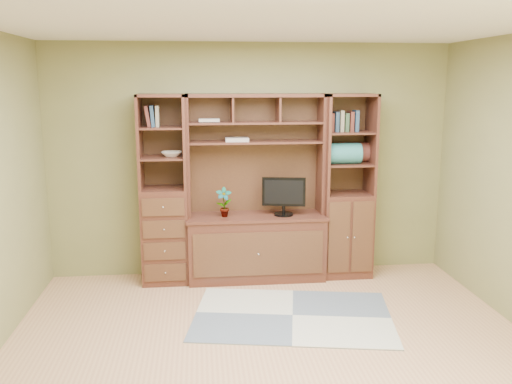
{
  "coord_description": "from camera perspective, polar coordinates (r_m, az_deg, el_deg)",
  "views": [
    {
      "loc": [
        -0.58,
        -4.04,
        2.17
      ],
      "look_at": [
        -0.02,
        1.2,
        1.1
      ],
      "focal_mm": 38.0,
      "sensor_mm": 36.0,
      "label": 1
    }
  ],
  "objects": [
    {
      "name": "left_tower",
      "position": [
        5.94,
        -9.66,
        0.2
      ],
      "size": [
        0.5,
        0.45,
        2.05
      ],
      "primitive_type": "cube",
      "color": "#4A241A",
      "rests_on": "ground"
    },
    {
      "name": "magazines",
      "position": [
        5.91,
        -2.03,
        5.56
      ],
      "size": [
        0.25,
        0.18,
        0.04
      ],
      "primitive_type": "cube",
      "color": "#B7A99B",
      "rests_on": "center_hutch"
    },
    {
      "name": "monitor",
      "position": [
        5.92,
        2.95,
        0.28
      ],
      "size": [
        0.51,
        0.3,
        0.58
      ],
      "primitive_type": "cube",
      "rotation": [
        0.0,
        0.0,
        -0.2
      ],
      "color": "black",
      "rests_on": "center_hutch"
    },
    {
      "name": "blanket_red",
      "position": [
        6.2,
        10.67,
        4.15
      ],
      "size": [
        0.39,
        0.22,
        0.22
      ],
      "primitive_type": "cube",
      "color": "brown",
      "rests_on": "right_tower"
    },
    {
      "name": "rug",
      "position": [
        5.26,
        3.87,
        -12.85
      ],
      "size": [
        2.03,
        1.54,
        0.01
      ],
      "primitive_type": "cube",
      "rotation": [
        0.0,
        0.0,
        -0.18
      ],
      "color": "#95999A",
      "rests_on": "ground"
    },
    {
      "name": "center_hutch",
      "position": [
        5.92,
        0.02,
        0.33
      ],
      "size": [
        1.54,
        0.53,
        2.05
      ],
      "primitive_type": "cube",
      "color": "#4A241A",
      "rests_on": "ground"
    },
    {
      "name": "orchid",
      "position": [
        5.88,
        -3.4,
        -1.08
      ],
      "size": [
        0.17,
        0.12,
        0.32
      ],
      "primitive_type": "imported",
      "color": "#A24D37",
      "rests_on": "center_hutch"
    },
    {
      "name": "bowl",
      "position": [
        5.87,
        -8.88,
        3.97
      ],
      "size": [
        0.22,
        0.22,
        0.05
      ],
      "primitive_type": "imported",
      "color": "silver",
      "rests_on": "left_tower"
    },
    {
      "name": "right_tower",
      "position": [
        6.15,
        9.53,
        0.59
      ],
      "size": [
        0.55,
        0.45,
        2.05
      ],
      "primitive_type": "cube",
      "color": "#4A241A",
      "rests_on": "ground"
    },
    {
      "name": "room",
      "position": [
        4.17,
        2.04,
        -0.57
      ],
      "size": [
        4.6,
        4.1,
        2.64
      ],
      "color": "tan",
      "rests_on": "ground"
    },
    {
      "name": "blanket_teal",
      "position": [
        6.02,
        9.09,
        4.03
      ],
      "size": [
        0.39,
        0.23,
        0.23
      ],
      "primitive_type": "cube",
      "color": "#2D7677",
      "rests_on": "right_tower"
    }
  ]
}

